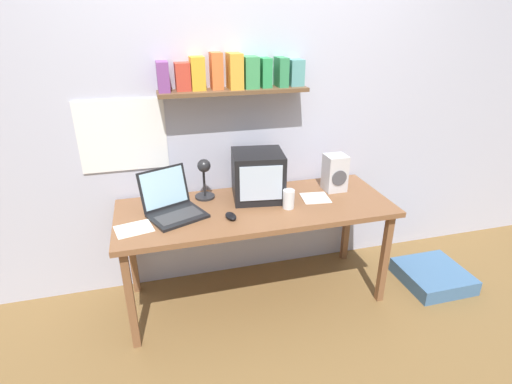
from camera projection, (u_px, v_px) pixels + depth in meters
ground_plane at (256, 294)px, 2.90m from camera, size 12.00×12.00×0.00m
back_wall at (240, 104)px, 2.71m from camera, size 5.60×0.24×2.60m
corner_desk at (256, 214)px, 2.63m from camera, size 1.79×0.68×0.72m
crt_monitor at (258, 176)px, 2.66m from camera, size 0.37×0.36×0.32m
laptop at (172, 203)px, 2.49m from camera, size 0.42×0.42×0.27m
desk_lamp at (204, 175)px, 2.62m from camera, size 0.13×0.16×0.29m
juice_glass at (289, 200)px, 2.56m from camera, size 0.08×0.08×0.12m
space_heater at (335, 173)px, 2.80m from camera, size 0.15×0.14×0.26m
computer_mouse at (231, 216)px, 2.44m from camera, size 0.08×0.11×0.03m
open_notebook at (315, 198)px, 2.72m from camera, size 0.20×0.20×0.00m
printed_handout at (134, 229)px, 2.33m from camera, size 0.24×0.21×0.00m
floor_cushion at (433, 276)px, 3.01m from camera, size 0.46×0.46×0.11m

